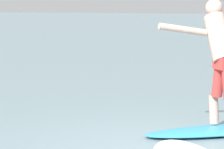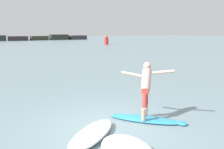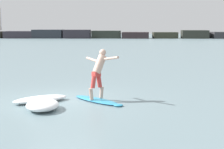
# 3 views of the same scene
# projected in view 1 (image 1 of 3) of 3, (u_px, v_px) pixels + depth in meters

# --- Properties ---
(surfer) EXTENTS (1.23, 1.24, 1.72)m
(surfer) POSITION_uv_depth(u_px,v_px,m) (219.00, 51.00, 7.11)
(surfer) COLOR tan
(surfer) RESTS_ON surfboard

